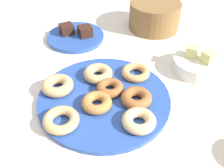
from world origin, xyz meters
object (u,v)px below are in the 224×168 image
donut_7 (110,88)px  basket (154,15)px  donut_3 (98,74)px  donut_0 (136,72)px  donut_1 (97,103)px  donut_4 (136,98)px  donut_plate (104,98)px  donut_5 (61,120)px  brownie_near (67,29)px  donut_2 (58,85)px  donut_6 (140,120)px  brownie_far (85,31)px  melon_chunk_right (209,57)px  cake_plate (76,37)px  fruit_bowl (197,65)px  melon_chunk_left (192,51)px

donut_7 → basket: bearing=115.4°
donut_3 → donut_0: bearing=53.6°
donut_1 → donut_3: 0.12m
donut_3 → donut_4: same height
donut_plate → donut_0: donut_0 is taller
donut_5 → brownie_near: (-0.37, 0.26, 0.01)m
donut_2 → donut_6: donut_2 is taller
donut_plate → brownie_far: (-0.30, 0.16, 0.03)m
brownie_near → melon_chunk_right: 0.52m
donut_0 → basket: bearing=122.7°
donut_5 → brownie_far: size_ratio=1.94×
donut_1 → donut_5: size_ratio=0.89×
donut_4 → brownie_far: bearing=163.9°
donut_plate → brownie_near: 0.38m
donut_5 → donut_0: bearing=93.0°
donut_5 → cake_plate: donut_5 is taller
donut_2 → brownie_far: bearing=128.4°
donut_2 → donut_5: (0.12, -0.06, -0.00)m
donut_7 → donut_0: bearing=91.5°
fruit_bowl → donut_5: bearing=-100.2°
donut_5 → donut_6: donut_6 is taller
donut_7 → melon_chunk_left: bearing=76.7°
cake_plate → melon_chunk_right: bearing=23.1°
brownie_near → melon_chunk_left: bearing=24.7°
melon_chunk_left → donut_3: bearing=-117.1°
donut_3 → melon_chunk_left: melon_chunk_left is taller
donut_5 → donut_7: (-0.01, 0.17, 0.00)m
donut_3 → cake_plate: bearing=159.6°
fruit_bowl → basket: bearing=158.9°
donut_7 → basket: size_ratio=0.39×
donut_6 → donut_5: bearing=-131.7°
donut_plate → donut_3: bearing=151.7°
donut_2 → donut_7: (0.10, 0.11, -0.00)m
donut_5 → basket: (-0.20, 0.57, 0.03)m
brownie_far → fruit_bowl: 0.42m
donut_0 → donut_2: size_ratio=0.95×
donut_2 → donut_6: (0.25, 0.08, -0.00)m
donut_5 → melon_chunk_left: (0.06, 0.46, 0.03)m
donut_4 → cake_plate: donut_4 is taller
fruit_bowl → donut_4: bearing=-92.9°
donut_5 → donut_7: size_ratio=1.19×
donut_4 → donut_5: size_ratio=0.92×
donut_6 → brownie_far: (-0.44, 0.16, 0.01)m
donut_7 → melon_chunk_right: 0.32m
donut_5 → basket: basket is taller
melon_chunk_left → fruit_bowl: bearing=0.0°
basket → melon_chunk_left: (0.26, -0.11, 0.01)m
melon_chunk_left → donut_2: bearing=-113.6°
brownie_far → melon_chunk_right: size_ratio=1.32×
cake_plate → brownie_far: 0.05m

